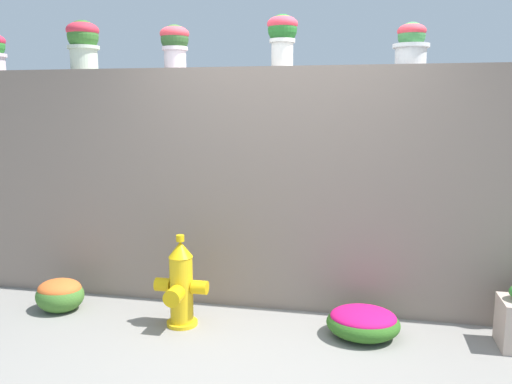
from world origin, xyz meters
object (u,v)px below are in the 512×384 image
potted_plant_4 (411,42)px  potted_plant_3 (282,34)px  potted_plant_1 (83,41)px  flower_bush_left (363,321)px  fire_hydrant (181,286)px  potted_plant_2 (175,42)px  flower_bush_right (60,293)px

potted_plant_4 → potted_plant_3: bearing=-179.8°
potted_plant_1 → flower_bush_left: bearing=-12.8°
potted_plant_1 → potted_plant_4: size_ratio=1.32×
potted_plant_3 → flower_bush_left: bearing=-38.4°
fire_hydrant → flower_bush_left: (1.42, 0.10, -0.21)m
fire_hydrant → flower_bush_left: fire_hydrant is taller
potted_plant_3 → potted_plant_4: potted_plant_3 is taller
potted_plant_2 → fire_hydrant: 2.07m
potted_plant_4 → flower_bush_right: 3.58m
potted_plant_3 → potted_plant_4: size_ratio=1.28×
potted_plant_2 → potted_plant_3: 0.93m
potted_plant_1 → flower_bush_right: (-0.00, -0.59, -2.16)m
potted_plant_1 → potted_plant_3: size_ratio=1.03×
potted_plant_1 → potted_plant_2: size_ratio=1.19×
potted_plant_2 → flower_bush_right: bearing=-147.9°
potted_plant_4 → fire_hydrant: potted_plant_4 is taller
potted_plant_4 → fire_hydrant: 2.65m
potted_plant_2 → potted_plant_4: size_ratio=1.11×
potted_plant_4 → flower_bush_right: potted_plant_4 is taller
potted_plant_3 → fire_hydrant: 2.22m
potted_plant_1 → flower_bush_left: potted_plant_1 is taller
potted_plant_3 → flower_bush_left: (0.73, -0.58, -2.20)m
potted_plant_2 → potted_plant_4: (1.96, 0.04, -0.05)m
fire_hydrant → flower_bush_right: (-1.13, 0.08, -0.18)m
flower_bush_left → fire_hydrant: bearing=-176.1°
fire_hydrant → flower_bush_left: 1.44m
potted_plant_3 → potted_plant_4: 1.03m
flower_bush_left → flower_bush_right: 2.55m
potted_plant_4 → fire_hydrant: (-1.72, -0.68, -1.90)m
potted_plant_2 → potted_plant_3: size_ratio=0.86×
flower_bush_left → potted_plant_2: bearing=161.9°
potted_plant_3 → fire_hydrant: size_ratio=0.58×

